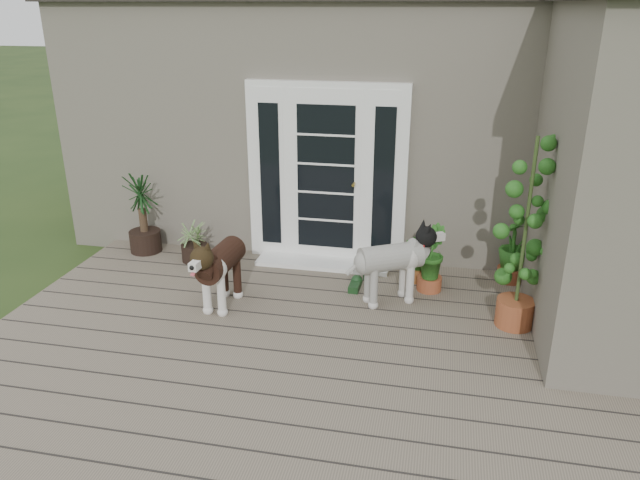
# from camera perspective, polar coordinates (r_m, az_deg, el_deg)

# --- Properties ---
(deck) EXTENTS (6.20, 4.60, 0.12)m
(deck) POSITION_cam_1_polar(r_m,az_deg,el_deg) (5.59, -1.87, -11.19)
(deck) COLOR #6B5B4C
(deck) RESTS_ON ground
(house_main) EXTENTS (7.40, 4.00, 3.10)m
(house_main) POSITION_cam_1_polar(r_m,az_deg,el_deg) (9.03, 4.49, 11.63)
(house_main) COLOR #665E54
(house_main) RESTS_ON ground
(door_unit) EXTENTS (1.90, 0.14, 2.15)m
(door_unit) POSITION_cam_1_polar(r_m,az_deg,el_deg) (7.16, 0.61, 6.19)
(door_unit) COLOR white
(door_unit) RESTS_ON deck
(door_step) EXTENTS (1.60, 0.40, 0.05)m
(door_step) POSITION_cam_1_polar(r_m,az_deg,el_deg) (7.32, 0.28, -2.17)
(door_step) COLOR white
(door_step) RESTS_ON deck
(brindle_dog) EXTENTS (0.45, 0.93, 0.76)m
(brindle_dog) POSITION_cam_1_polar(r_m,az_deg,el_deg) (6.30, -9.30, -3.04)
(brindle_dog) COLOR #351C13
(brindle_dog) RESTS_ON deck
(white_dog) EXTENTS (0.96, 0.78, 0.74)m
(white_dog) POSITION_cam_1_polar(r_m,az_deg,el_deg) (6.33, 6.64, -2.80)
(white_dog) COLOR silver
(white_dog) RESTS_ON deck
(spider_plant) EXTENTS (0.62, 0.62, 0.57)m
(spider_plant) POSITION_cam_1_polar(r_m,az_deg,el_deg) (7.50, -11.84, 0.11)
(spider_plant) COLOR #778F58
(spider_plant) RESTS_ON deck
(yucca) EXTENTS (0.97, 0.97, 1.08)m
(yucca) POSITION_cam_1_polar(r_m,az_deg,el_deg) (7.87, -16.46, 2.64)
(yucca) COLOR black
(yucca) RESTS_ON deck
(herb_a) EXTENTS (0.52, 0.52, 0.50)m
(herb_a) POSITION_cam_1_polar(r_m,az_deg,el_deg) (6.92, 9.31, -1.89)
(herb_a) COLOR #175019
(herb_a) RESTS_ON deck
(herb_b) EXTENTS (0.40, 0.40, 0.54)m
(herb_b) POSITION_cam_1_polar(r_m,az_deg,el_deg) (6.70, 10.38, -2.57)
(herb_b) COLOR #215117
(herb_b) RESTS_ON deck
(herb_c) EXTENTS (0.53, 0.53, 0.59)m
(herb_c) POSITION_cam_1_polar(r_m,az_deg,el_deg) (7.14, 17.72, -1.51)
(herb_c) COLOR #185217
(herb_c) RESTS_ON deck
(sapling) EXTENTS (0.75, 0.75, 1.95)m
(sapling) POSITION_cam_1_polar(r_m,az_deg,el_deg) (5.91, 18.83, 0.66)
(sapling) COLOR #27621C
(sapling) RESTS_ON deck
(clog_left) EXTENTS (0.15, 0.29, 0.08)m
(clog_left) POSITION_cam_1_polar(r_m,az_deg,el_deg) (7.03, 4.70, -3.13)
(clog_left) COLOR #163719
(clog_left) RESTS_ON deck
(clog_right) EXTENTS (0.17, 0.33, 0.10)m
(clog_right) POSITION_cam_1_polar(r_m,az_deg,el_deg) (6.72, 3.34, -4.23)
(clog_right) COLOR #153416
(clog_right) RESTS_ON deck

